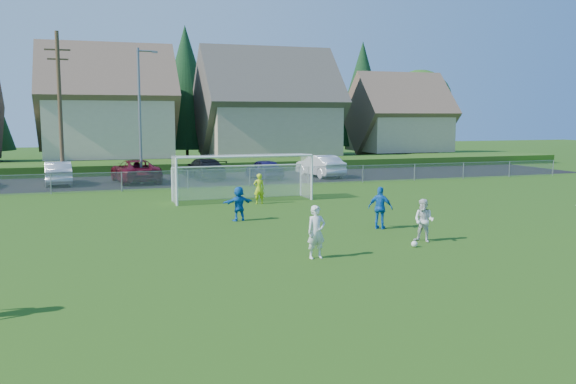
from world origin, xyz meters
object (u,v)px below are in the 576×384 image
(soccer_ball, at_px, (414,244))
(car_c, at_px, (135,171))
(player_white_b, at_px, (424,221))
(player_white_a, at_px, (316,232))
(car_e, at_px, (264,169))
(player_blue_a, at_px, (380,208))
(player_blue_b, at_px, (239,204))
(car_f, at_px, (320,166))
(car_b, at_px, (58,173))
(goalkeeper, at_px, (259,189))
(soccer_goal, at_px, (242,170))
(car_d, at_px, (204,169))

(soccer_ball, xyz_separation_m, car_c, (-7.68, 24.52, 0.68))
(soccer_ball, relative_size, player_white_b, 0.14)
(player_white_a, height_order, car_e, player_white_a)
(player_blue_a, relative_size, car_c, 0.30)
(player_blue_b, height_order, car_f, car_f)
(soccer_ball, bearing_deg, car_e, 86.73)
(player_white_a, xyz_separation_m, player_white_b, (4.62, 1.20, -0.07))
(car_b, bearing_deg, player_white_a, 105.22)
(player_blue_a, height_order, car_c, player_blue_a)
(player_white_b, height_order, goalkeeper, goalkeeper)
(player_blue_b, relative_size, car_c, 0.27)
(car_f, bearing_deg, car_b, -9.19)
(goalkeeper, xyz_separation_m, soccer_goal, (-0.52, 1.62, 0.84))
(car_b, xyz_separation_m, car_f, (18.50, -0.46, 0.04))
(player_blue_b, relative_size, car_b, 0.32)
(player_white_a, height_order, car_d, player_white_a)
(soccer_ball, bearing_deg, car_c, 107.39)
(player_white_b, relative_size, goalkeeper, 0.99)
(player_white_a, distance_m, car_e, 24.92)
(player_white_a, distance_m, player_blue_b, 7.71)
(player_white_a, bearing_deg, car_b, 103.69)
(player_blue_b, height_order, goalkeeper, goalkeeper)
(player_white_a, height_order, car_b, player_white_a)
(car_b, height_order, car_d, car_b)
(player_white_b, distance_m, player_blue_b, 8.38)
(soccer_ball, distance_m, player_white_b, 1.23)
(goalkeeper, xyz_separation_m, car_f, (8.16, 12.30, 0.03))
(player_white_b, xyz_separation_m, car_e, (0.60, 23.17, -0.06))
(car_d, relative_size, car_f, 1.05)
(soccer_ball, distance_m, car_c, 25.70)
(goalkeeper, height_order, soccer_goal, soccer_goal)
(car_c, distance_m, car_f, 13.51)
(car_d, height_order, soccer_goal, soccer_goal)
(goalkeeper, relative_size, car_d, 0.30)
(player_blue_a, relative_size, soccer_goal, 0.23)
(player_blue_b, bearing_deg, player_white_a, 82.26)
(player_blue_a, distance_m, car_f, 21.37)
(soccer_ball, relative_size, car_f, 0.04)
(player_blue_b, distance_m, car_b, 19.27)
(car_c, bearing_deg, player_blue_a, 103.49)
(goalkeeper, distance_m, soccer_goal, 1.90)
(goalkeeper, bearing_deg, car_b, -50.41)
(player_white_a, relative_size, car_f, 0.35)
(car_b, bearing_deg, car_c, 174.45)
(player_white_b, height_order, car_f, car_f)
(player_white_a, distance_m, player_white_b, 4.78)
(goalkeeper, xyz_separation_m, car_d, (-0.46, 13.27, -0.03))
(car_f, height_order, soccer_goal, soccer_goal)
(goalkeeper, bearing_deg, soccer_goal, -71.71)
(car_e, xyz_separation_m, car_f, (4.47, 0.32, 0.10))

